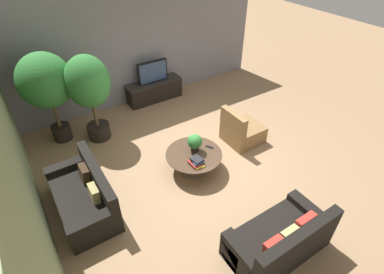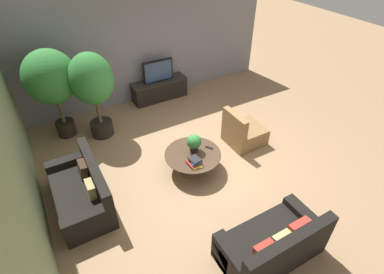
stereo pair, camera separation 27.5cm
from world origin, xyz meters
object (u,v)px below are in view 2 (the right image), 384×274
object	(u,v)px
media_console	(159,89)
coffee_table	(193,158)
potted_palm_tall	(51,79)
potted_plant_tabletop	(194,142)
television	(158,71)
potted_palm_corner	(92,84)
couch_by_wall	(82,192)
couch_near_entry	(273,245)
armchair_wicker	(243,133)

from	to	relation	value
media_console	coffee_table	xyz separation A→B (m)	(-0.64, -3.01, 0.01)
potted_palm_tall	potted_plant_tabletop	size ratio (longest dim) A/B	5.44
television	potted_palm_corner	size ratio (longest dim) A/B	0.42
television	potted_plant_tabletop	size ratio (longest dim) A/B	2.19
media_console	television	size ratio (longest dim) A/B	1.85
coffee_table	potted_palm_corner	world-z (taller)	potted_palm_corner
potted_palm_tall	potted_palm_corner	world-z (taller)	potted_palm_tall
television	couch_by_wall	xyz separation A→B (m)	(-2.82, -2.81, -0.56)
couch_near_entry	coffee_table	bearing A→B (deg)	-88.13
television	coffee_table	distance (m)	3.12
couch_near_entry	armchair_wicker	xyz separation A→B (m)	(1.37, 2.51, -0.01)
television	potted_palm_corner	bearing A→B (deg)	-155.41
coffee_table	potted_palm_corner	size ratio (longest dim) A/B	0.56
couch_near_entry	media_console	bearing A→B (deg)	-96.06
potted_palm_corner	potted_plant_tabletop	size ratio (longest dim) A/B	5.26
couch_near_entry	potted_palm_corner	distance (m)	4.76
potted_palm_corner	media_console	bearing A→B (deg)	24.63
media_console	couch_by_wall	size ratio (longest dim) A/B	0.91
couch_near_entry	couch_by_wall	bearing A→B (deg)	-47.93
armchair_wicker	television	bearing A→B (deg)	15.97
couch_near_entry	potted_palm_corner	world-z (taller)	potted_palm_corner
television	potted_palm_tall	bearing A→B (deg)	-170.11
media_console	coffee_table	world-z (taller)	media_console
television	armchair_wicker	xyz separation A→B (m)	(0.80, -2.80, -0.57)
potted_palm_tall	potted_plant_tabletop	world-z (taller)	potted_palm_tall
media_console	potted_palm_corner	size ratio (longest dim) A/B	0.77
coffee_table	armchair_wicker	distance (m)	1.46
media_console	coffee_table	size ratio (longest dim) A/B	1.36
potted_palm_tall	coffee_table	bearing A→B (deg)	-51.57
couch_by_wall	armchair_wicker	bearing A→B (deg)	90.18
couch_near_entry	potted_palm_corner	xyz separation A→B (m)	(-1.35, 4.44, 1.06)
television	potted_palm_tall	size ratio (longest dim) A/B	0.40
potted_palm_corner	couch_near_entry	bearing A→B (deg)	-73.11
media_console	potted_palm_tall	bearing A→B (deg)	-170.08
armchair_wicker	potted_palm_corner	xyz separation A→B (m)	(-2.71, 1.93, 1.07)
potted_plant_tabletop	television	bearing A→B (deg)	78.98
couch_near_entry	potted_plant_tabletop	xyz separation A→B (m)	(-0.01, 2.38, 0.34)
couch_by_wall	potted_palm_corner	xyz separation A→B (m)	(0.91, 1.94, 1.06)
potted_palm_corner	potted_plant_tabletop	xyz separation A→B (m)	(1.34, -2.06, -0.71)
couch_near_entry	television	bearing A→B (deg)	-96.06
coffee_table	potted_palm_tall	distance (m)	3.45
potted_palm_corner	armchair_wicker	bearing A→B (deg)	-35.38
media_console	potted_palm_tall	xyz separation A→B (m)	(-2.66, -0.47, 1.16)
couch_near_entry	potted_palm_tall	distance (m)	5.41
potted_palm_tall	armchair_wicker	bearing A→B (deg)	-34.04
armchair_wicker	media_console	bearing A→B (deg)	15.97
coffee_table	armchair_wicker	xyz separation A→B (m)	(1.44, 0.21, -0.02)
television	potted_palm_tall	world-z (taller)	potted_palm_tall
potted_palm_tall	potted_palm_corner	distance (m)	0.86
potted_palm_corner	coffee_table	bearing A→B (deg)	-59.21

